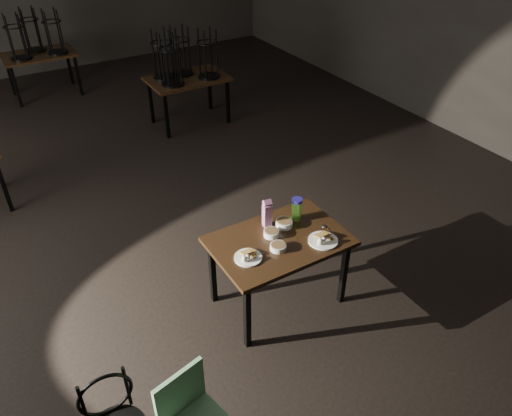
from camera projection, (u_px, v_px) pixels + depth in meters
room at (107, 22)px, 4.42m from camera, size 12.00×12.04×3.22m
main_table at (279, 246)px, 4.46m from camera, size 1.20×0.80×0.75m
plate_left at (248, 257)px, 4.19m from camera, size 0.24×0.24×0.08m
plate_right at (323, 239)px, 4.37m from camera, size 0.26×0.26×0.09m
bowl_near at (271, 233)px, 4.44m from camera, size 0.14×0.14×0.05m
bowl_far at (284, 223)px, 4.55m from camera, size 0.15×0.15×0.06m
bowl_big at (278, 247)px, 4.29m from camera, size 0.14×0.14×0.05m
juice_carton at (267, 214)px, 4.50m from camera, size 0.08×0.08×0.29m
water_bottle at (297, 209)px, 4.60m from camera, size 0.13×0.13×0.22m
spoon at (324, 227)px, 4.55m from camera, size 0.05×0.18×0.01m
school_chair at (192, 416)px, 3.28m from camera, size 0.47×0.47×0.83m
bg_table_right at (185, 75)px, 7.64m from camera, size 1.20×0.80×1.48m
bg_table_far at (38, 52)px, 8.60m from camera, size 1.20×0.80×1.48m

